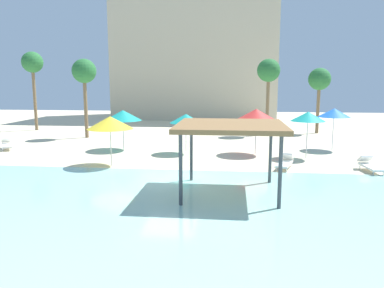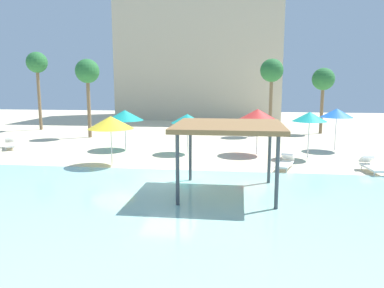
% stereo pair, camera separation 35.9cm
% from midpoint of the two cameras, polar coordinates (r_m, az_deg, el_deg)
% --- Properties ---
extents(ground_plane, '(80.00, 80.00, 0.00)m').
position_cam_midpoint_polar(ground_plane, '(17.77, -4.01, -5.14)').
color(ground_plane, beige).
extents(lagoon_water, '(44.00, 13.50, 0.04)m').
position_cam_midpoint_polar(lagoon_water, '(12.86, -8.20, -10.88)').
color(lagoon_water, '#99D1C6').
rests_on(lagoon_water, ground).
extents(shade_pavilion, '(4.20, 4.20, 2.84)m').
position_cam_midpoint_polar(shade_pavilion, '(14.84, 5.19, 2.42)').
color(shade_pavilion, '#42474C').
rests_on(shade_pavilion, ground).
extents(beach_umbrella_teal_1, '(2.04, 2.04, 2.48)m').
position_cam_midpoint_polar(beach_umbrella_teal_1, '(23.45, -1.36, 3.88)').
color(beach_umbrella_teal_1, silver).
rests_on(beach_umbrella_teal_1, ground).
extents(beach_umbrella_teal_2, '(2.00, 2.00, 2.74)m').
position_cam_midpoint_polar(beach_umbrella_teal_2, '(22.89, 16.74, 4.01)').
color(beach_umbrella_teal_2, silver).
rests_on(beach_umbrella_teal_2, ground).
extents(beach_umbrella_blue_3, '(2.08, 2.08, 2.75)m').
position_cam_midpoint_polar(beach_umbrella_blue_3, '(26.24, 20.37, 4.46)').
color(beach_umbrella_blue_3, silver).
rests_on(beach_umbrella_blue_3, ground).
extents(beach_umbrella_yellow_4, '(2.44, 2.44, 2.66)m').
position_cam_midpoint_polar(beach_umbrella_yellow_4, '(20.40, -12.80, 3.17)').
color(beach_umbrella_yellow_4, silver).
rests_on(beach_umbrella_yellow_4, ground).
extents(beach_umbrella_teal_5, '(2.47, 2.47, 2.62)m').
position_cam_midpoint_polar(beach_umbrella_teal_5, '(25.18, -10.83, 4.29)').
color(beach_umbrella_teal_5, silver).
rests_on(beach_umbrella_teal_5, ground).
extents(beach_umbrella_red_6, '(2.44, 2.44, 2.82)m').
position_cam_midpoint_polar(beach_umbrella_red_6, '(23.45, 9.27, 4.45)').
color(beach_umbrella_red_6, silver).
rests_on(beach_umbrella_red_6, ground).
extents(lounge_chair_0, '(0.80, 1.95, 0.74)m').
position_cam_midpoint_polar(lounge_chair_0, '(20.83, 24.90, -2.91)').
color(lounge_chair_0, white).
rests_on(lounge_chair_0, ground).
extents(lounge_chair_1, '(1.15, 1.99, 0.74)m').
position_cam_midpoint_polar(lounge_chair_1, '(20.11, 13.42, -2.69)').
color(lounge_chair_1, white).
rests_on(lounge_chair_1, ground).
extents(lounge_chair_2, '(1.52, 1.92, 0.74)m').
position_cam_midpoint_polar(lounge_chair_2, '(28.11, -26.62, -0.03)').
color(lounge_chair_2, white).
rests_on(lounge_chair_2, ground).
extents(palm_tree_0, '(1.90, 1.90, 7.16)m').
position_cam_midpoint_polar(palm_tree_0, '(37.90, -23.27, 11.01)').
color(palm_tree_0, brown).
rests_on(palm_tree_0, ground).
extents(palm_tree_1, '(1.90, 1.90, 6.24)m').
position_cam_midpoint_polar(palm_tree_1, '(31.33, -16.35, 10.29)').
color(palm_tree_1, brown).
rests_on(palm_tree_1, ground).
extents(palm_tree_2, '(1.90, 1.90, 6.33)m').
position_cam_midpoint_polar(palm_tree_2, '(32.16, 11.21, 10.61)').
color(palm_tree_2, brown).
rests_on(palm_tree_2, ground).
extents(palm_tree_3, '(1.90, 1.90, 5.64)m').
position_cam_midpoint_polar(palm_tree_3, '(34.48, 18.47, 9.12)').
color(palm_tree_3, brown).
rests_on(palm_tree_3, ground).
extents(hotel_block_0, '(19.26, 10.16, 17.94)m').
position_cam_midpoint_polar(hotel_block_0, '(48.50, 0.42, 14.75)').
color(hotel_block_0, beige).
rests_on(hotel_block_0, ground).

